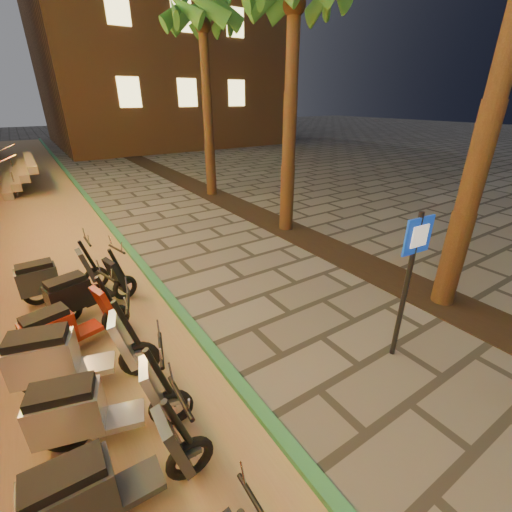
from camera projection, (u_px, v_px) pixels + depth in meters
ground at (432, 495)px, 3.47m from camera, size 120.00×120.00×0.00m
parking_strip at (49, 240)px, 9.72m from camera, size 3.40×60.00×0.01m
green_curb at (111, 227)px, 10.56m from camera, size 0.18×60.00×0.10m
planting_strip at (332, 250)px, 9.05m from camera, size 1.20×40.00×0.02m
palm_c at (294, 3)px, 8.16m from camera, size 2.97×3.02×6.91m
palm_d at (203, 26)px, 11.85m from camera, size 2.97×3.02×7.16m
pedestrian_sign at (411, 268)px, 4.77m from camera, size 0.51×0.10×2.33m
scooter_6 at (104, 485)px, 3.06m from camera, size 1.68×0.59×1.19m
scooter_7 at (94, 409)px, 3.80m from camera, size 1.71×0.87×1.21m
scooter_8 at (68, 357)px, 4.51m from camera, size 1.83×0.93×1.30m
scooter_9 at (67, 327)px, 5.22m from camera, size 1.59×0.79×1.12m
scooter_10 at (83, 292)px, 6.15m from camera, size 1.62×0.80×1.14m
scooter_11 at (53, 278)px, 6.65m from camera, size 1.60×0.56×1.13m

